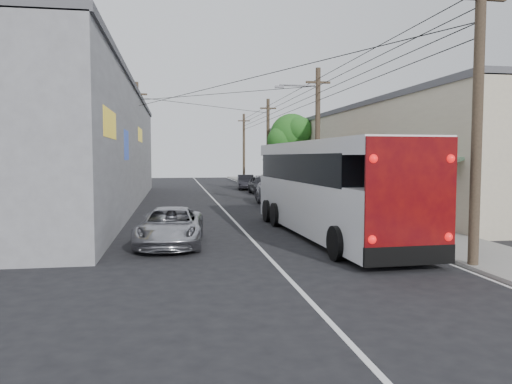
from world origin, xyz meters
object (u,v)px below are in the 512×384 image
at_px(parked_suv, 281,191).
at_px(parked_car_mid, 262,185).
at_px(jeepney, 171,227).
at_px(pedestrian_near, 343,201).
at_px(pedestrian_far, 306,192).
at_px(parked_car_far, 246,182).
at_px(coach_bus, 327,188).

xyz_separation_m(parked_suv, parked_car_mid, (0.52, 9.89, -0.14)).
distance_m(jeepney, pedestrian_near, 10.40).
bearing_deg(parked_car_mid, jeepney, -108.58).
bearing_deg(pedestrian_far, parked_car_far, -93.33).
xyz_separation_m(parked_suv, pedestrian_far, (1.60, 0.06, -0.09)).
bearing_deg(pedestrian_far, coach_bus, 69.81).
distance_m(parked_suv, pedestrian_far, 1.60).
bearing_deg(parked_car_far, jeepney, -97.96).
bearing_deg(parked_car_far, coach_bus, -86.57).
relative_size(parked_car_mid, pedestrian_near, 3.13).
relative_size(coach_bus, parked_car_far, 3.03).
distance_m(coach_bus, parked_suv, 12.07).
distance_m(parked_suv, pedestrian_near, 7.10).
xyz_separation_m(coach_bus, pedestrian_near, (2.40, 5.09, -1.02)).
height_order(jeepney, parked_car_far, parked_car_far).
height_order(parked_car_mid, parked_car_far, parked_car_mid).
xyz_separation_m(jeepney, parked_car_mid, (7.25, 23.03, 0.13)).
xyz_separation_m(jeepney, pedestrian_far, (8.34, 13.20, 0.18)).
distance_m(coach_bus, pedestrian_far, 12.35).
height_order(parked_suv, parked_car_mid, parked_suv).
relative_size(coach_bus, pedestrian_far, 8.87).
height_order(coach_bus, pedestrian_far, coach_bus).
bearing_deg(jeepney, parked_suv, 67.10).
bearing_deg(pedestrian_far, pedestrian_near, 81.08).
distance_m(parked_car_far, pedestrian_far, 15.95).
height_order(parked_car_mid, pedestrian_far, parked_car_mid).
bearing_deg(parked_car_far, pedestrian_far, -79.23).
height_order(coach_bus, parked_suv, coach_bus).
xyz_separation_m(jeepney, pedestrian_near, (8.34, 6.22, 0.21)).
height_order(coach_bus, parked_car_far, coach_bus).
bearing_deg(parked_suv, jeepney, -117.86).
xyz_separation_m(parked_suv, pedestrian_near, (1.60, -6.92, -0.07)).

